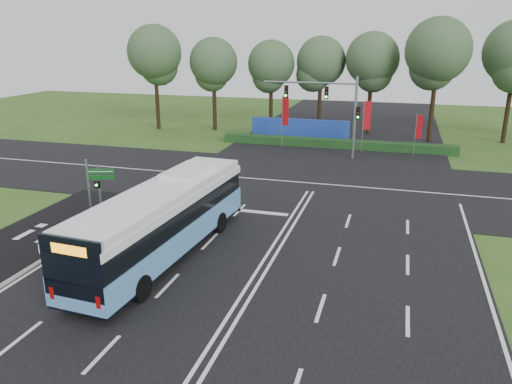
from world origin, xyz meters
TOP-DOWN VIEW (x-y plane):
  - ground at (0.00, 0.00)m, footprint 120.00×120.00m
  - road_main at (0.00, 0.00)m, footprint 20.00×120.00m
  - road_cross at (0.00, 12.00)m, footprint 120.00×14.00m
  - bike_path at (-12.50, -3.00)m, footprint 5.00×18.00m
  - kerb_strip at (-10.10, -3.00)m, footprint 0.25×18.00m
  - city_bus at (-4.75, -2.20)m, footprint 3.55×13.17m
  - pedestrian_signal at (-10.20, 0.83)m, footprint 0.29×0.42m
  - street_sign at (-10.12, 0.33)m, footprint 1.45×0.54m
  - banner_flag_left at (-4.72, 23.07)m, footprint 0.71×0.24m
  - banner_flag_mid at (2.76, 23.20)m, footprint 0.68×0.26m
  - banner_flag_right at (7.28, 22.60)m, footprint 0.56×0.14m
  - traffic_light_gantry at (0.21, 20.50)m, footprint 8.41×0.28m
  - hedge at (0.00, 24.50)m, footprint 22.00×1.20m
  - blue_hoarding at (-4.00, 27.00)m, footprint 10.00×0.30m
  - eucalyptus_row at (1.21, 31.08)m, footprint 48.34×9.55m

SIDE VIEW (x-z plane):
  - ground at x=0.00m, z-range 0.00..0.00m
  - road_main at x=0.00m, z-range 0.00..0.04m
  - road_cross at x=0.00m, z-range 0.00..0.05m
  - bike_path at x=-12.50m, z-range 0.00..0.06m
  - kerb_strip at x=-10.10m, z-range 0.00..0.12m
  - hedge at x=0.00m, z-range 0.00..0.80m
  - blue_hoarding at x=-4.00m, z-range 0.00..2.20m
  - pedestrian_signal at x=-10.20m, z-range 0.16..3.58m
  - city_bus at x=-4.75m, z-range 0.01..3.75m
  - street_sign at x=-10.12m, z-range 0.51..4.40m
  - banner_flag_right at x=7.28m, z-range 0.61..4.44m
  - banner_flag_mid at x=2.76m, z-range 0.72..5.50m
  - banner_flag_left at x=-4.72m, z-range 0.73..5.64m
  - traffic_light_gantry at x=0.21m, z-range 1.16..8.16m
  - eucalyptus_row at x=1.21m, z-range 2.11..14.13m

